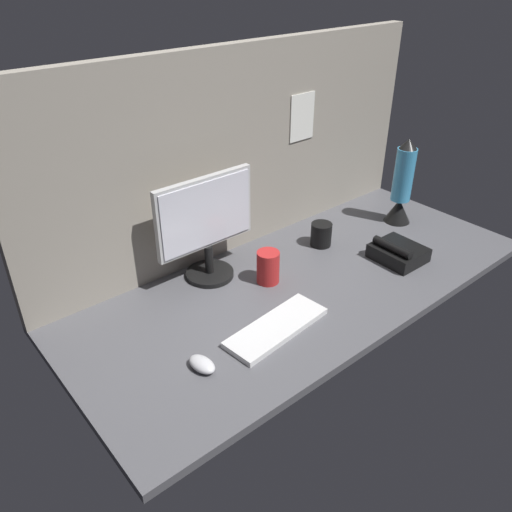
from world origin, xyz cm
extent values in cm
cube|color=#515156|center=(0.00, 0.00, -1.50)|extent=(180.00, 80.00, 3.00)
cube|color=gray|center=(0.00, 37.50, 39.39)|extent=(180.00, 5.00, 78.78)
cube|color=white|center=(30.37, 34.70, 47.85)|extent=(12.79, 0.40, 18.93)
cylinder|color=black|center=(-25.20, 24.50, 0.90)|extent=(18.00, 18.00, 1.80)
cylinder|color=black|center=(-25.20, 24.50, 7.30)|extent=(3.20, 3.20, 11.00)
cube|color=#B7B7B7|center=(-25.20, 25.50, 26.14)|extent=(39.69, 2.40, 26.68)
cube|color=silver|center=(-25.20, 24.10, 26.14)|extent=(37.29, 0.60, 24.28)
cube|color=silver|center=(-27.31, -15.55, 1.00)|extent=(38.11, 16.62, 2.00)
ellipsoid|color=silver|center=(-56.01, -14.83, 1.70)|extent=(6.74, 10.22, 3.40)
cylinder|color=black|center=(23.94, 14.07, 4.90)|extent=(8.66, 8.66, 9.80)
cylinder|color=red|center=(-10.81, 7.63, 6.22)|extent=(8.41, 8.41, 12.43)
cone|color=black|center=(66.16, 7.06, 5.32)|extent=(11.70, 11.70, 10.64)
cylinder|color=#3F99CC|center=(66.16, 7.06, 22.35)|extent=(8.51, 8.51, 23.41)
cone|color=black|center=(66.16, 7.06, 36.18)|extent=(7.66, 7.66, 4.26)
cube|color=black|center=(39.17, -13.61, 2.80)|extent=(17.27, 19.24, 5.60)
cylinder|color=black|center=(34.49, -13.61, 7.20)|extent=(3.44, 17.14, 3.20)
camera|label=1|loc=(-115.96, -111.29, 106.96)|focal=36.04mm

